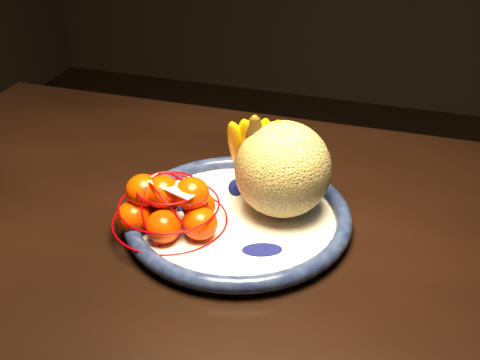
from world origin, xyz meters
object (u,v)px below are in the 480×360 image
(fruit_bowl, at_px, (238,217))
(dining_table, at_px, (308,320))
(mandarin_bag, at_px, (170,207))
(banana_bunch, at_px, (252,150))
(cantaloupe, at_px, (283,169))

(fruit_bowl, bearing_deg, dining_table, -31.27)
(mandarin_bag, bearing_deg, dining_table, -6.80)
(dining_table, xyz_separation_m, banana_bunch, (-0.12, 0.14, 0.17))
(dining_table, distance_m, mandarin_bag, 0.24)
(cantaloupe, relative_size, mandarin_bag, 0.85)
(fruit_bowl, height_order, cantaloupe, cantaloupe)
(mandarin_bag, bearing_deg, fruit_bowl, 31.66)
(fruit_bowl, xyz_separation_m, banana_bunch, (0.00, 0.06, 0.08))
(dining_table, bearing_deg, fruit_bowl, 148.43)
(dining_table, bearing_deg, cantaloupe, 121.40)
(fruit_bowl, height_order, banana_bunch, banana_bunch)
(cantaloupe, distance_m, mandarin_bag, 0.17)
(fruit_bowl, height_order, mandarin_bag, mandarin_bag)
(dining_table, bearing_deg, mandarin_bag, 172.89)
(banana_bunch, xyz_separation_m, mandarin_bag, (-0.08, -0.12, -0.04))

